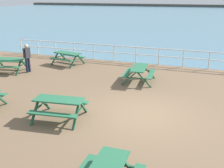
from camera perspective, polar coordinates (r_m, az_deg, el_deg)
name	(u,v)px	position (r m, az deg, el deg)	size (l,w,h in m)	color
ground_plane	(141,117)	(10.37, 6.24, -6.94)	(30.00, 24.00, 0.20)	brown
sea_band	(200,16)	(62.06, 18.41, 13.74)	(142.00, 90.00, 0.01)	teal
distant_shoreline	(206,7)	(104.98, 19.41, 15.30)	(142.00, 6.00, 1.80)	#4C4C47
seaward_railing	(171,55)	(17.38, 12.54, 6.19)	(23.07, 0.07, 1.08)	white
picnic_table_near_left	(139,71)	(13.93, 5.84, 2.84)	(1.68, 1.93, 0.80)	#286B47
picnic_table_far_right	(68,56)	(17.59, -9.48, 6.02)	(2.07, 1.85, 0.80)	#286B47
picnic_table_seaward	(59,104)	(9.89, -11.25, -4.17)	(1.97, 1.73, 0.80)	#286B47
picnic_table_corner	(9,62)	(16.85, -21.22, 4.45)	(2.05, 1.83, 0.80)	#286B47
visitor	(27,56)	(16.28, -17.73, 5.68)	(0.29, 0.52, 1.66)	#1E2338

